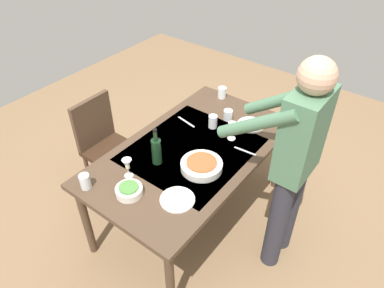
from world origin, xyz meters
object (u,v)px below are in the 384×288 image
Objects in this scene: wine_glass_left at (127,165)px; serving_bowl_pasta at (202,165)px; water_cup_near_left at (85,181)px; water_cup_far_left at (213,122)px; wine_bottle at (156,150)px; wine_glass_right at (232,128)px; side_bowl_salad at (129,190)px; dining_table at (192,156)px; person_server at (294,160)px; dinner_plate_near at (251,125)px; dinner_plate_far at (177,200)px; water_cup_near_right at (222,93)px; water_cup_far_right at (228,115)px; chair_near at (104,141)px.

wine_glass_left is 0.52m from serving_bowl_pasta.
water_cup_near_left and water_cup_far_left have the same top height.
wine_bottle is at bearing 156.39° from water_cup_near_left.
side_bowl_salad is at bearing -13.37° from wine_glass_right.
wine_bottle is (0.27, -0.11, 0.18)m from dining_table.
person_server is at bearing 132.78° from side_bowl_salad.
dining_table is at bearing -20.40° from dinner_plate_near.
wine_glass_right is at bearing -174.71° from dinner_plate_far.
side_bowl_salad is at bearing -62.83° from dinner_plate_far.
person_server is at bearing 98.60° from dining_table.
wine_bottle is at bearing -65.27° from serving_bowl_pasta.
wine_bottle reaches higher than dinner_plate_far.
water_cup_near_left reaches higher than water_cup_near_right.
serving_bowl_pasta is (-0.14, 0.30, -0.08)m from wine_bottle.
dinner_plate_far is (0.97, 0.24, -0.04)m from water_cup_far_right.
wine_bottle reaches higher than dinner_plate_near.
wine_bottle is (0.11, 0.75, 0.34)m from chair_near.
wine_bottle is 0.78m from water_cup_far_right.
wine_bottle reaches higher than water_cup_near_left.
water_cup_far_left is (-1.08, 0.28, -0.00)m from water_cup_near_left.
chair_near is at bearing -116.13° from wine_glass_left.
water_cup_near_right is 0.92× the size of water_cup_far_left.
wine_bottle is 2.71× the size of water_cup_near_left.
side_bowl_salad is 0.78× the size of dinner_plate_far.
water_cup_far_left is 0.95m from side_bowl_salad.
dinner_plate_far is at bearing 117.17° from side_bowl_salad.
serving_bowl_pasta is at bearing 16.40° from water_cup_far_right.
water_cup_far_left is (0.43, 0.20, 0.00)m from water_cup_near_right.
chair_near is (0.16, -0.86, -0.16)m from dining_table.
water_cup_far_left is at bearing -12.92° from water_cup_far_right.
water_cup_near_right is (-0.47, -0.41, -0.05)m from wine_glass_right.
wine_glass_left is 1.70× the size of water_cup_far_right.
water_cup_near_left reaches higher than dining_table.
water_cup_far_left reaches higher than dining_table.
chair_near is 0.54× the size of person_server.
dinner_plate_far is (1.24, 0.48, -0.04)m from water_cup_near_right.
wine_glass_right is 0.77m from dinner_plate_far.
dinner_plate_near is at bearing 160.31° from wine_glass_left.
water_cup_near_left is 1.12m from water_cup_far_left.
wine_glass_left is (0.34, 0.69, 0.33)m from chair_near.
chair_near reaches higher than water_cup_far_right.
water_cup_far_right is (0.27, 0.24, -0.01)m from water_cup_near_right.
wine_glass_left is (0.50, -0.17, 0.17)m from dining_table.
dinner_plate_far reaches higher than dining_table.
water_cup_near_left is at bearing -23.61° from wine_bottle.
wine_bottle is 0.36m from side_bowl_salad.
wine_bottle is 1.96× the size of wine_glass_right.
wine_glass_left is (0.23, -0.06, -0.01)m from wine_bottle.
wine_glass_left is at bearing -19.69° from dinner_plate_near.
chair_near is 1.15m from water_cup_near_right.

